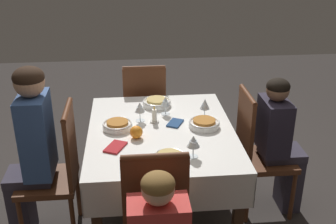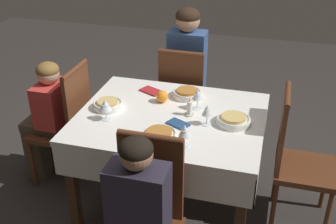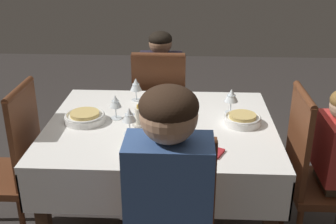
% 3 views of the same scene
% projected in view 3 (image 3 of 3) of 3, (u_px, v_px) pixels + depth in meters
% --- Properties ---
extents(dining_table, '(1.21, 0.99, 0.74)m').
position_uv_depth(dining_table, '(161.00, 139.00, 2.29)').
color(dining_table, white).
rests_on(dining_table, ground_plane).
extents(chair_west, '(0.39, 0.39, 0.96)m').
position_uv_depth(chair_west, '(314.00, 172.00, 2.22)').
color(chair_west, '#562D19').
rests_on(chair_west, ground_plane).
extents(chair_south, '(0.39, 0.39, 0.96)m').
position_uv_depth(chair_south, '(160.00, 110.00, 2.99)').
color(chair_south, '#562D19').
rests_on(chair_south, ground_plane).
extents(chair_east, '(0.39, 0.39, 0.96)m').
position_uv_depth(chair_east, '(11.00, 163.00, 2.30)').
color(chair_east, '#562D19').
rests_on(chair_east, ground_plane).
extents(person_child_dark, '(0.30, 0.33, 1.06)m').
position_uv_depth(person_child_dark, '(161.00, 94.00, 3.11)').
color(person_child_dark, '#383342').
rests_on(person_child_dark, ground_plane).
extents(bowl_north, '(0.20, 0.20, 0.06)m').
position_uv_depth(bowl_north, '(148.00, 144.00, 1.97)').
color(bowl_north, white).
rests_on(bowl_north, dining_table).
extents(wine_glass_north, '(0.07, 0.07, 0.14)m').
position_uv_depth(wine_glass_north, '(129.00, 116.00, 2.09)').
color(wine_glass_north, white).
rests_on(wine_glass_north, dining_table).
extents(bowl_west, '(0.20, 0.20, 0.06)m').
position_uv_depth(bowl_west, '(242.00, 119.00, 2.23)').
color(bowl_west, white).
rests_on(bowl_west, dining_table).
extents(wine_glass_west, '(0.08, 0.08, 0.14)m').
position_uv_depth(wine_glass_west, '(231.00, 96.00, 2.34)').
color(wine_glass_west, white).
rests_on(wine_glass_west, dining_table).
extents(bowl_south, '(0.21, 0.21, 0.06)m').
position_uv_depth(bowl_south, '(163.00, 98.00, 2.51)').
color(bowl_south, white).
rests_on(bowl_south, dining_table).
extents(wine_glass_south, '(0.07, 0.07, 0.14)m').
position_uv_depth(wine_glass_south, '(136.00, 85.00, 2.52)').
color(wine_glass_south, white).
rests_on(wine_glass_south, dining_table).
extents(bowl_east, '(0.22, 0.22, 0.06)m').
position_uv_depth(bowl_east, '(85.00, 117.00, 2.26)').
color(bowl_east, white).
rests_on(bowl_east, dining_table).
extents(wine_glass_east, '(0.07, 0.07, 0.14)m').
position_uv_depth(wine_glass_east, '(115.00, 102.00, 2.27)').
color(wine_glass_east, white).
rests_on(wine_glass_east, dining_table).
extents(candle_centerpiece, '(0.06, 0.06, 0.12)m').
position_uv_depth(candle_centerpiece, '(138.00, 118.00, 2.20)').
color(candle_centerpiece, beige).
rests_on(candle_centerpiece, dining_table).
extents(orange_fruit, '(0.08, 0.08, 0.08)m').
position_uv_depth(orange_fruit, '(180.00, 130.00, 2.07)').
color(orange_fruit, orange).
rests_on(orange_fruit, dining_table).
extents(napkin_red_folded, '(0.18, 0.15, 0.01)m').
position_uv_depth(napkin_red_folded, '(205.00, 150.00, 1.96)').
color(napkin_red_folded, '#AD2328').
rests_on(napkin_red_folded, dining_table).
extents(napkin_spare_side, '(0.16, 0.14, 0.01)m').
position_uv_depth(napkin_spare_side, '(148.00, 114.00, 2.35)').
color(napkin_spare_side, navy).
rests_on(napkin_spare_side, dining_table).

